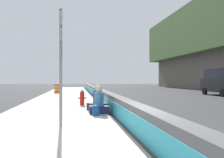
% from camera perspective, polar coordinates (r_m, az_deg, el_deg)
% --- Properties ---
extents(ground_plane, '(160.00, 160.00, 0.00)m').
position_cam_1_polar(ground_plane, '(7.00, 6.85, -13.04)').
color(ground_plane, '#353538').
rests_on(ground_plane, ground).
extents(sidewalk_strip, '(80.00, 4.40, 0.14)m').
position_cam_1_polar(sidewalk_strip, '(6.82, -15.80, -12.78)').
color(sidewalk_strip, '#B5B2A8').
rests_on(sidewalk_strip, ground_plane).
extents(jersey_barrier, '(76.00, 0.45, 0.85)m').
position_cam_1_polar(jersey_barrier, '(6.91, 6.82, -9.61)').
color(jersey_barrier, '#545456').
rests_on(jersey_barrier, ground_plane).
extents(route_sign_post, '(0.44, 0.09, 3.60)m').
position_cam_1_polar(route_sign_post, '(8.13, -11.19, 4.46)').
color(route_sign_post, gray).
rests_on(route_sign_post, sidewalk_strip).
extents(fire_hydrant, '(0.26, 0.46, 0.88)m').
position_cam_1_polar(fire_hydrant, '(14.38, -6.60, -3.96)').
color(fire_hydrant, red).
rests_on(fire_hydrant, sidewalk_strip).
extents(seated_person_foreground, '(0.73, 0.82, 1.14)m').
position_cam_1_polar(seated_person_foreground, '(10.97, -2.89, -5.68)').
color(seated_person_foreground, '#23284C').
rests_on(seated_person_foreground, sidewalk_strip).
extents(seated_person_middle, '(0.90, 0.99, 1.18)m').
position_cam_1_polar(seated_person_middle, '(12.07, -3.20, -5.09)').
color(seated_person_middle, black).
rests_on(seated_person_middle, sidewalk_strip).
extents(backpack, '(0.32, 0.28, 0.40)m').
position_cam_1_polar(backpack, '(10.30, -3.62, -6.94)').
color(backpack, navy).
rests_on(backpack, sidewalk_strip).
extents(construction_barrel, '(0.54, 0.54, 0.95)m').
position_cam_1_polar(construction_barrel, '(27.41, -12.07, -2.03)').
color(construction_barrel, orange).
rests_on(construction_barrel, sidewalk_strip).
extents(parked_car_fourth, '(5.12, 2.14, 2.56)m').
position_cam_1_polar(parked_car_fourth, '(26.77, 23.17, -0.50)').
color(parked_car_fourth, black).
rests_on(parked_car_fourth, ground_plane).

